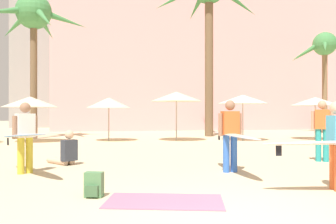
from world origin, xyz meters
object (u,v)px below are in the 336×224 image
at_px(cafe_umbrella_3, 243,99).
at_px(person_far_left, 232,134).
at_px(cafe_umbrella_1, 315,101).
at_px(cafe_umbrella_5, 176,97).
at_px(backpack, 94,185).
at_px(palm_tree_center, 325,51).
at_px(cafe_umbrella_4, 109,103).
at_px(beach_towel, 165,201).
at_px(palm_tree_left, 34,19).
at_px(person_near_right, 24,135).
at_px(person_far_right, 322,128).
at_px(person_mid_right, 66,153).
at_px(cafe_umbrella_2, 30,102).

bearing_deg(cafe_umbrella_3, person_far_left, -113.06).
height_order(cafe_umbrella_1, cafe_umbrella_5, cafe_umbrella_5).
bearing_deg(person_far_left, backpack, -65.21).
xyz_separation_m(cafe_umbrella_1, person_far_left, (-7.84, -9.07, -1.08)).
bearing_deg(cafe_umbrella_1, palm_tree_center, 52.78).
distance_m(cafe_umbrella_1, cafe_umbrella_4, 10.66).
distance_m(cafe_umbrella_5, beach_towel, 12.51).
relative_size(palm_tree_left, person_near_right, 3.04).
xyz_separation_m(cafe_umbrella_4, person_far_right, (6.04, -8.60, -0.93)).
distance_m(cafe_umbrella_1, cafe_umbrella_5, 7.29).
distance_m(palm_tree_left, beach_towel, 16.85).
height_order(cafe_umbrella_5, person_far_right, cafe_umbrella_5).
height_order(backpack, person_far_right, person_far_right).
relative_size(backpack, person_far_right, 0.24).
relative_size(person_far_left, person_near_right, 1.04).
distance_m(beach_towel, person_mid_right, 4.92).
bearing_deg(cafe_umbrella_3, cafe_umbrella_2, 175.02).
distance_m(cafe_umbrella_1, person_far_left, 12.04).
distance_m(cafe_umbrella_1, cafe_umbrella_2, 14.39).
bearing_deg(palm_tree_center, cafe_umbrella_3, -146.10).
bearing_deg(cafe_umbrella_5, backpack, -107.68).
bearing_deg(cafe_umbrella_2, palm_tree_left, 96.52).
xyz_separation_m(person_far_left, person_mid_right, (-4.00, 2.06, -0.60)).
relative_size(cafe_umbrella_1, person_mid_right, 2.42).
xyz_separation_m(cafe_umbrella_3, cafe_umbrella_4, (-6.68, 0.85, -0.19)).
bearing_deg(person_far_left, palm_tree_left, -158.17).
xyz_separation_m(palm_tree_center, cafe_umbrella_1, (-4.23, -5.57, -3.72)).
bearing_deg(person_mid_right, cafe_umbrella_5, -69.32).
bearing_deg(cafe_umbrella_5, palm_tree_center, 23.56).
bearing_deg(person_far_left, palm_tree_center, 133.63).
bearing_deg(cafe_umbrella_5, person_mid_right, -121.13).
distance_m(cafe_umbrella_2, beach_towel, 13.41).
relative_size(cafe_umbrella_2, person_mid_right, 2.62).
relative_size(cafe_umbrella_5, person_near_right, 0.99).
distance_m(cafe_umbrella_3, backpack, 13.24).
relative_size(cafe_umbrella_4, person_near_right, 0.85).
relative_size(person_far_left, person_far_right, 1.52).
relative_size(cafe_umbrella_1, cafe_umbrella_3, 0.98).
height_order(cafe_umbrella_4, person_far_left, cafe_umbrella_4).
xyz_separation_m(person_near_right, person_mid_right, (0.77, 1.46, -0.58)).
bearing_deg(cafe_umbrella_1, backpack, -134.89).
height_order(person_far_right, person_mid_right, person_far_right).
height_order(palm_tree_center, cafe_umbrella_2, palm_tree_center).
bearing_deg(cafe_umbrella_4, palm_tree_center, 17.34).
relative_size(cafe_umbrella_1, cafe_umbrella_2, 0.92).
distance_m(palm_tree_center, person_near_right, 22.45).
xyz_separation_m(backpack, person_far_left, (3.11, 1.92, 0.72)).
xyz_separation_m(palm_tree_left, person_far_right, (10.03, -10.98, -5.51)).
bearing_deg(cafe_umbrella_2, cafe_umbrella_4, -0.81).
height_order(cafe_umbrella_2, person_mid_right, cafe_umbrella_2).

